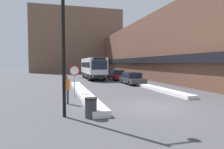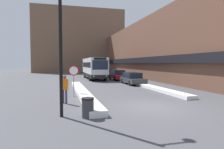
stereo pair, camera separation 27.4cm
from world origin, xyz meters
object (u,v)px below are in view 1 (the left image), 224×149
Objects in this scene: city_bus at (93,68)px; parked_car_front at (132,78)px; parked_car_middle at (117,75)px; street_lamp at (69,28)px; parked_car_back at (106,73)px; stop_sign at (74,74)px; trash_bin at (91,108)px; pedestrian at (66,87)px.

parked_car_front is (3.24, -9.34, -1.11)m from city_bus.
parked_car_middle is (0.00, 6.49, 0.05)m from parked_car_front.
street_lamp reaches higher than parked_car_front.
city_bus is at bearing -126.83° from parked_car_back.
street_lamp is at bearing -96.68° from stop_sign.
stop_sign reaches higher than parked_car_back.
city_bus is 9.95m from parked_car_front.
parked_car_front reaches higher than trash_bin.
parked_car_back reaches higher than parked_car_front.
street_lamp is (-4.96, -22.59, 2.39)m from city_bus.
parked_car_middle is 21.65m from street_lamp.
parked_car_front is 10.74m from stop_sign.
street_lamp is 3.78× the size of pedestrian.
parked_car_middle is 18.50m from pedestrian.
parked_car_middle is 0.66× the size of street_lamp.
street_lamp is 4.46m from pedestrian.
parked_car_front is 1.06× the size of parked_car_middle.
parked_car_middle is at bearing 90.00° from parked_car_front.
city_bus reaches higher than trash_bin.
stop_sign is at bearing 83.32° from street_lamp.
parked_car_front is 6.49m from parked_car_middle.
pedestrian is 3.85m from trash_bin.
city_bus is at bearing 138.58° from parked_car_middle.
parked_car_front is at bearing -90.00° from parked_car_back.
street_lamp reaches higher than pedestrian.
parked_car_back is at bearing 90.00° from parked_car_middle.
parked_car_back is 25.14m from pedestrian.
city_bus is 5.99× the size of pedestrian.
parked_car_middle reaches higher than parked_car_back.
trash_bin is (-4.03, -23.08, -1.34)m from city_bus.
pedestrian is (-0.73, -2.48, -0.64)m from stop_sign.
parked_car_back is at bearing 90.00° from parked_car_front.
street_lamp is at bearing -102.39° from city_bus.
parked_car_middle is 1.89× the size of stop_sign.
parked_car_back is (3.24, 4.33, -1.09)m from city_bus.
trash_bin is (-7.27, -13.73, -0.23)m from parked_car_front.
pedestrian is at bearing -116.54° from parked_car_middle.
parked_car_back is (0.00, 13.67, 0.02)m from parked_car_front.
parked_car_middle is at bearing -90.00° from parked_car_back.
street_lamp is (-8.20, -26.92, 3.48)m from parked_car_back.
stop_sign is (-7.54, -14.07, 0.97)m from parked_car_middle.
stop_sign is at bearing -104.25° from city_bus.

